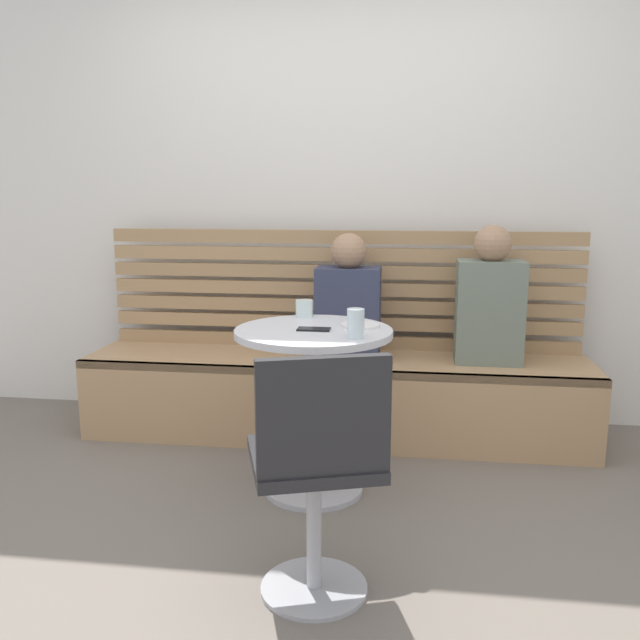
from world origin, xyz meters
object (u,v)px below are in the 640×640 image
at_px(cafe_table, 314,379).
at_px(cup_glass_tall, 356,324).
at_px(white_chair, 317,468).
at_px(person_adult, 490,302).
at_px(plate_small, 360,325).
at_px(person_child_left, 348,303).
at_px(cup_glass_short, 304,308).
at_px(booth_bench, 335,397).
at_px(phone_on_table, 314,329).

distance_m(cafe_table, cup_glass_tall, 0.38).
xyz_separation_m(white_chair, person_adult, (0.68, 1.53, 0.29)).
distance_m(white_chair, cup_glass_tall, 0.74).
xyz_separation_m(cup_glass_tall, plate_small, (-0.00, 0.24, -0.05)).
bearing_deg(white_chair, person_adult, 65.94).
bearing_deg(person_adult, white_chair, -114.06).
xyz_separation_m(person_adult, cup_glass_tall, (-0.62, -0.87, 0.04)).
xyz_separation_m(white_chair, person_child_left, (-0.05, 1.54, 0.27)).
bearing_deg(person_adult, cafe_table, -138.64).
distance_m(cafe_table, cup_glass_short, 0.39).
xyz_separation_m(cup_glass_short, plate_small, (0.28, -0.19, -0.03)).
bearing_deg(booth_bench, cafe_table, -91.18).
height_order(cafe_table, cup_glass_short, cup_glass_short).
bearing_deg(person_adult, cup_glass_short, -153.64).
distance_m(cafe_table, phone_on_table, 0.23).
bearing_deg(booth_bench, plate_small, -73.61).
xyz_separation_m(cup_glass_tall, phone_on_table, (-0.19, 0.13, -0.06)).
relative_size(white_chair, plate_small, 5.00).
bearing_deg(booth_bench, white_chair, -85.50).
bearing_deg(person_child_left, cup_glass_tall, -82.63).
bearing_deg(booth_bench, cup_glass_tall, -78.04).
bearing_deg(cafe_table, booth_bench, 88.82).
distance_m(plate_small, phone_on_table, 0.22).
distance_m(booth_bench, person_child_left, 0.52).
bearing_deg(cup_glass_short, person_adult, 26.36).
height_order(booth_bench, cup_glass_tall, cup_glass_tall).
xyz_separation_m(person_adult, cup_glass_short, (-0.90, -0.45, 0.02)).
distance_m(booth_bench, cup_glass_short, 0.71).
bearing_deg(white_chair, cup_glass_tall, 84.61).
xyz_separation_m(white_chair, phone_on_table, (-0.13, 0.79, 0.28)).
height_order(cafe_table, person_adult, person_adult).
bearing_deg(phone_on_table, person_child_left, -5.74).
bearing_deg(white_chair, phone_on_table, 99.17).
distance_m(booth_bench, white_chair, 1.53).
height_order(person_child_left, phone_on_table, person_child_left).
relative_size(booth_bench, phone_on_table, 19.29).
relative_size(person_adult, cup_glass_short, 8.92).
height_order(person_adult, cup_glass_short, person_adult).
bearing_deg(person_adult, cup_glass_tall, -125.35).
bearing_deg(cup_glass_tall, cup_glass_short, 122.98).
height_order(white_chair, person_adult, person_adult).
bearing_deg(cafe_table, person_child_left, 83.78).
distance_m(cup_glass_short, plate_small, 0.34).
height_order(cup_glass_short, phone_on_table, cup_glass_short).
distance_m(cup_glass_short, phone_on_table, 0.31).
relative_size(person_adult, phone_on_table, 5.10).
relative_size(cafe_table, cup_glass_short, 9.25).
relative_size(cup_glass_tall, plate_small, 0.71).
bearing_deg(person_adult, phone_on_table, -137.57).
xyz_separation_m(cafe_table, plate_small, (0.19, 0.08, 0.23)).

